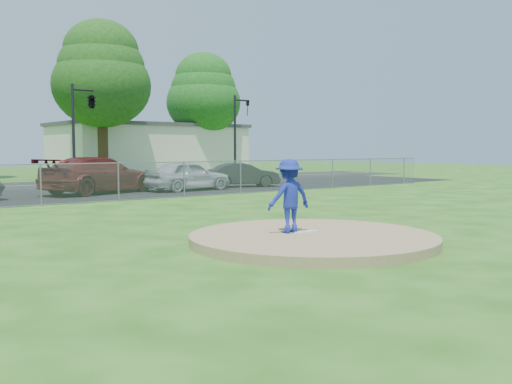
# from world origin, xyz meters

# --- Properties ---
(ground) EXTENTS (120.00, 120.00, 0.00)m
(ground) POSITION_xyz_m (0.00, 10.00, 0.00)
(ground) COLOR #205412
(ground) RESTS_ON ground
(pitchers_mound) EXTENTS (5.40, 5.40, 0.20)m
(pitchers_mound) POSITION_xyz_m (0.00, 0.00, 0.10)
(pitchers_mound) COLOR #937A51
(pitchers_mound) RESTS_ON ground
(pitching_rubber) EXTENTS (0.60, 0.15, 0.04)m
(pitching_rubber) POSITION_xyz_m (0.00, 0.20, 0.22)
(pitching_rubber) COLOR white
(pitching_rubber) RESTS_ON pitchers_mound
(chain_link_fence) EXTENTS (40.00, 0.06, 1.50)m
(chain_link_fence) POSITION_xyz_m (0.00, 12.00, 0.75)
(chain_link_fence) COLOR gray
(chain_link_fence) RESTS_ON ground
(parking_lot) EXTENTS (50.00, 8.00, 0.01)m
(parking_lot) POSITION_xyz_m (0.00, 16.50, 0.01)
(parking_lot) COLOR black
(parking_lot) RESTS_ON ground
(street) EXTENTS (60.00, 7.00, 0.01)m
(street) POSITION_xyz_m (0.00, 24.00, 0.00)
(street) COLOR black
(street) RESTS_ON ground
(commercial_building) EXTENTS (16.40, 9.40, 4.30)m
(commercial_building) POSITION_xyz_m (16.00, 38.00, 2.16)
(commercial_building) COLOR beige
(commercial_building) RESTS_ON ground
(tree_right) EXTENTS (7.28, 7.28, 11.63)m
(tree_right) POSITION_xyz_m (9.00, 32.00, 7.65)
(tree_right) COLOR #322212
(tree_right) RESTS_ON ground
(tree_far_right) EXTENTS (6.72, 6.72, 10.74)m
(tree_far_right) POSITION_xyz_m (20.00, 35.00, 7.06)
(tree_far_right) COLOR #3B2215
(tree_far_right) RESTS_ON ground
(traffic_signal_center) EXTENTS (1.42, 2.48, 5.60)m
(traffic_signal_center) POSITION_xyz_m (3.97, 22.00, 4.61)
(traffic_signal_center) COLOR black
(traffic_signal_center) RESTS_ON ground
(traffic_signal_right) EXTENTS (1.28, 0.20, 5.60)m
(traffic_signal_right) POSITION_xyz_m (14.24, 22.00, 3.36)
(traffic_signal_right) COLOR black
(traffic_signal_right) RESTS_ON ground
(pitcher) EXTENTS (1.12, 0.73, 1.63)m
(pitcher) POSITION_xyz_m (-0.27, 0.48, 1.01)
(pitcher) COLOR navy
(pitcher) RESTS_ON pitchers_mound
(parked_car_darkred) EXTENTS (6.20, 4.02, 1.67)m
(parked_car_darkred) POSITION_xyz_m (1.95, 16.11, 0.84)
(parked_car_darkred) COLOR #5C1817
(parked_car_darkred) RESTS_ON parking_lot
(parked_car_pearl) EXTENTS (4.43, 2.00, 1.48)m
(parked_car_pearl) POSITION_xyz_m (6.09, 15.09, 0.75)
(parked_car_pearl) COLOR silver
(parked_car_pearl) RESTS_ON parking_lot
(parked_car_charcoal) EXTENTS (4.13, 2.64, 1.28)m
(parked_car_charcoal) POSITION_xyz_m (9.83, 15.61, 0.65)
(parked_car_charcoal) COLOR black
(parked_car_charcoal) RESTS_ON parking_lot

